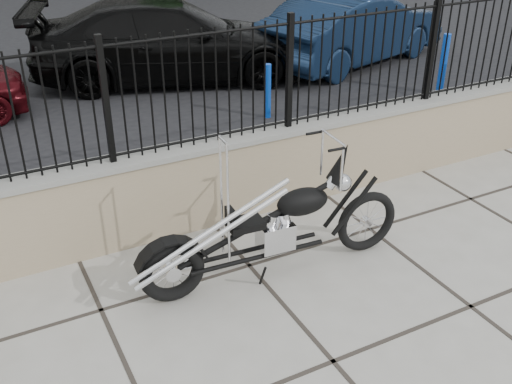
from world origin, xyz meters
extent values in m
plane|color=#99968E|center=(0.00, 0.00, 0.00)|extent=(90.00, 90.00, 0.00)
plane|color=black|center=(0.00, 12.50, 0.00)|extent=(30.00, 30.00, 0.00)
cube|color=gray|center=(0.00, 2.50, 0.48)|extent=(14.00, 0.36, 0.96)
cube|color=black|center=(0.00, 2.50, 1.56)|extent=(14.00, 0.08, 1.20)
imported|color=black|center=(1.46, 7.60, 0.73)|extent=(5.44, 3.49, 1.47)
imported|color=#0F1F38|center=(5.13, 6.96, 0.71)|extent=(4.54, 2.64, 1.41)
cylinder|color=blue|center=(2.11, 5.03, 0.43)|extent=(0.13, 0.13, 0.87)
cylinder|color=#0B1DB0|center=(5.38, 4.65, 0.53)|extent=(0.14, 0.14, 1.05)
camera|label=1|loc=(-2.21, -2.91, 3.50)|focal=42.00mm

